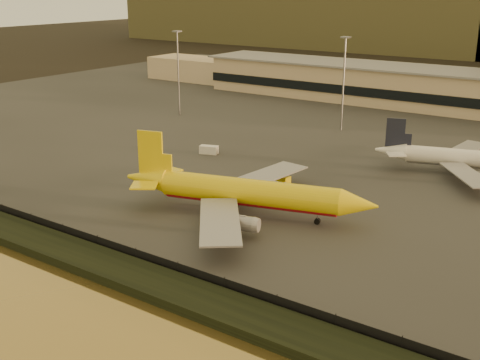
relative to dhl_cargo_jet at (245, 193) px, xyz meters
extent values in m
plane|color=black|center=(-4.25, -11.86, -4.30)|extent=(900.00, 900.00, 0.00)
cube|color=black|center=(-4.25, -28.86, -3.60)|extent=(320.00, 7.00, 1.40)
cube|color=#2D2D2D|center=(-4.25, 83.14, -4.20)|extent=(320.00, 220.00, 0.20)
cube|color=black|center=(-4.25, -24.86, -3.00)|extent=(300.00, 0.05, 2.20)
cube|color=tan|center=(-4.25, 113.14, 1.90)|extent=(160.00, 22.00, 12.00)
cube|color=black|center=(-4.25, 101.94, 0.90)|extent=(160.00, 0.60, 3.00)
cube|color=gray|center=(-4.25, 113.14, 8.20)|extent=(164.00, 24.00, 0.60)
cube|color=tan|center=(-99.25, 117.14, 0.40)|extent=(50.00, 18.00, 9.00)
cylinder|color=slate|center=(-64.25, 58.14, 8.40)|extent=(0.50, 0.50, 25.00)
cube|color=slate|center=(-64.25, 58.14, 21.10)|extent=(2.20, 2.20, 0.40)
cylinder|color=slate|center=(-14.25, 68.14, 8.40)|extent=(0.50, 0.50, 25.00)
cube|color=slate|center=(-14.25, 68.14, 21.10)|extent=(2.20, 2.20, 0.40)
cube|color=brown|center=(-144.25, 328.14, 23.20)|extent=(260.00, 160.00, 55.00)
cylinder|color=yellow|center=(0.81, 0.23, 0.25)|extent=(31.76, 12.93, 4.58)
cylinder|color=#B80A12|center=(0.81, 0.23, -0.55)|extent=(30.64, 11.72, 3.57)
cone|color=yellow|center=(19.04, 5.31, 0.25)|extent=(7.17, 6.07, 4.58)
cone|color=yellow|center=(-18.28, -5.10, 0.59)|extent=(8.86, 6.54, 4.58)
cube|color=yellow|center=(-17.43, -4.86, 5.63)|extent=(4.76, 1.65, 8.01)
cube|color=yellow|center=(-17.81, -0.22, 0.94)|extent=(4.58, 4.53, 0.27)
cube|color=yellow|center=(-15.35, -9.04, 0.94)|extent=(6.07, 6.06, 0.27)
cube|color=gray|center=(-3.32, 11.74, -0.55)|extent=(8.34, 20.38, 0.27)
cylinder|color=gray|center=(-0.40, 9.46, -1.81)|extent=(5.77, 3.85, 2.52)
cube|color=gray|center=(3.24, -11.76, -0.55)|extent=(16.97, 19.46, 0.27)
cylinder|color=gray|center=(4.56, -8.30, -1.81)|extent=(5.77, 3.85, 2.52)
cylinder|color=black|center=(12.47, 3.48, -3.60)|extent=(1.19, 1.04, 1.01)
cylinder|color=slate|center=(12.47, 3.48, -3.07)|extent=(0.18, 0.18, 2.06)
cylinder|color=black|center=(-1.82, -2.65, -3.60)|extent=(1.19, 1.04, 1.01)
cylinder|color=slate|center=(-1.82, -2.65, -3.07)|extent=(0.18, 0.18, 2.06)
cylinder|color=black|center=(-2.93, 1.32, -3.60)|extent=(1.19, 1.04, 1.01)
cylinder|color=slate|center=(-2.93, 1.32, -3.07)|extent=(0.18, 0.18, 2.06)
cylinder|color=white|center=(25.96, 46.85, -0.60)|extent=(26.50, 11.01, 3.69)
cylinder|color=gray|center=(25.96, 46.85, -1.25)|extent=(25.56, 10.02, 2.87)
cone|color=white|center=(10.05, 42.19, -0.32)|extent=(7.40, 5.40, 3.69)
cube|color=#1B1E31|center=(10.75, 42.39, 3.73)|extent=(3.97, 1.42, 6.45)
cube|color=white|center=(10.42, 46.14, -0.05)|extent=(3.78, 3.61, 0.22)
cube|color=white|center=(12.50, 39.06, -0.05)|extent=(5.02, 4.97, 0.22)
cube|color=gray|center=(22.40, 56.37, -1.25)|extent=(6.77, 17.01, 0.22)
cylinder|color=gray|center=(24.87, 54.50, -2.26)|extent=(4.81, 3.19, 2.03)
cube|color=gray|center=(28.11, 36.92, -1.25)|extent=(14.34, 16.21, 0.22)
cylinder|color=gray|center=(29.17, 39.83, -2.26)|extent=(4.81, 3.19, 2.03)
cylinder|color=black|center=(23.77, 44.49, -3.70)|extent=(0.96, 0.85, 0.81)
cylinder|color=slate|center=(23.77, 44.49, -3.27)|extent=(0.19, 0.19, 1.66)
cylinder|color=black|center=(22.84, 47.67, -3.70)|extent=(0.96, 0.85, 0.81)
cylinder|color=slate|center=(22.84, 47.67, -3.27)|extent=(0.19, 0.19, 1.66)
cube|color=yellow|center=(-3.78, 17.98, -3.13)|extent=(4.47, 2.35, 1.94)
cube|color=white|center=(-29.60, 28.00, -3.13)|extent=(4.69, 3.15, 1.94)
camera|label=1|loc=(55.59, -81.64, 34.82)|focal=45.00mm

